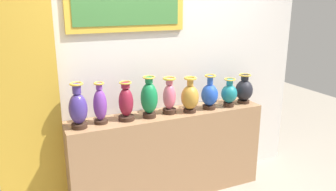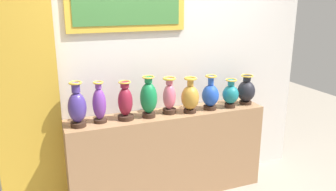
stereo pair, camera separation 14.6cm
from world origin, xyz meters
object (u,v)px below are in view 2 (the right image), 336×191
vase_indigo (77,107)px  vase_sapphire (210,95)px  vase_rose (169,97)px  vase_onyx (246,91)px  vase_teal (231,94)px  vase_emerald (149,98)px  vase_violet (99,104)px  vase_burgundy (125,102)px  vase_ochre (190,97)px

vase_indigo → vase_sapphire: bearing=-0.1°
vase_rose → vase_onyx: vase_rose is taller
vase_teal → vase_emerald: bearing=178.4°
vase_violet → vase_burgundy: (0.24, -0.01, -0.01)m
vase_violet → vase_teal: vase_violet is taller
vase_indigo → vase_teal: size_ratio=1.36×
vase_rose → vase_sapphire: (0.43, -0.04, -0.02)m
vase_violet → vase_burgundy: vase_violet is taller
vase_emerald → vase_sapphire: bearing=-0.6°
vase_violet → vase_onyx: vase_violet is taller
vase_teal → vase_burgundy: bearing=177.8°
vase_burgundy → vase_ochre: vase_burgundy is taller
vase_indigo → vase_violet: size_ratio=1.07×
vase_teal → vase_violet: bearing=177.5°
vase_teal → vase_onyx: (0.22, 0.04, 0.01)m
vase_ochre → vase_teal: (0.46, -0.01, -0.02)m
vase_emerald → vase_indigo: bearing=-179.5°
vase_violet → vase_rose: size_ratio=1.05×
vase_burgundy → vase_ochre: size_ratio=1.03×
vase_violet → vase_ochre: size_ratio=1.07×
vase_burgundy → vase_rose: vase_burgundy is taller
vase_indigo → vase_sapphire: vase_indigo is taller
vase_burgundy → vase_sapphire: size_ratio=1.03×
vase_teal → vase_onyx: 0.22m
vase_burgundy → vase_violet: bearing=176.4°
vase_emerald → vase_teal: (0.89, -0.02, -0.05)m
vase_sapphire → vase_emerald: bearing=179.4°
vase_sapphire → vase_teal: vase_sapphire is taller
vase_indigo → vase_emerald: vase_indigo is taller
vase_rose → vase_ochre: vase_rose is taller
vase_ochre → vase_emerald: bearing=177.5°
vase_indigo → vase_teal: bearing=-0.7°
vase_indigo → vase_rose: (0.89, 0.04, -0.01)m
vase_indigo → vase_emerald: bearing=0.5°
vase_emerald → vase_teal: bearing=-1.6°
vase_violet → vase_onyx: bearing=-0.6°
vase_indigo → vase_onyx: size_ratio=1.29×
vase_teal → vase_indigo: bearing=179.3°
vase_sapphire → vase_burgundy: bearing=178.3°
vase_ochre → vase_indigo: bearing=179.3°
vase_violet → vase_ochre: bearing=-3.4°
vase_emerald → vase_sapphire: vase_emerald is taller
vase_indigo → vase_burgundy: size_ratio=1.11×
vase_ochre → vase_violet: bearing=176.6°
vase_violet → vase_sapphire: size_ratio=1.07×
vase_violet → vase_teal: bearing=-2.5°
vase_sapphire → vase_teal: 0.23m
vase_ochre → vase_onyx: bearing=2.9°
vase_burgundy → vase_sapphire: vase_burgundy is taller
vase_emerald → vase_sapphire: 0.66m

